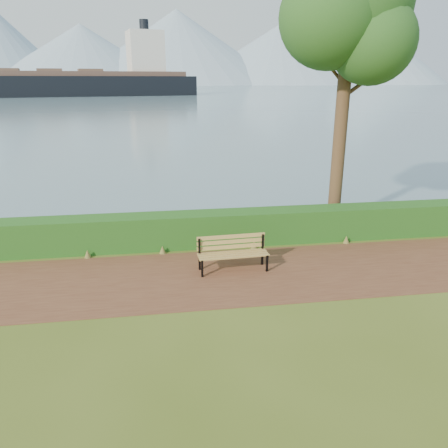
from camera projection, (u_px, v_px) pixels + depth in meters
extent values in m
plane|color=#445217|center=(209.00, 282.00, 10.87)|extent=(140.00, 140.00, 0.00)
cube|color=#512C1B|center=(207.00, 277.00, 11.15)|extent=(40.00, 3.40, 0.01)
cube|color=#164E16|center=(198.00, 229.00, 13.15)|extent=(32.00, 0.85, 1.00)
cube|color=#466370|center=(157.00, 87.00, 254.73)|extent=(700.00, 510.00, 0.00)
cone|color=#7F98AA|center=(82.00, 55.00, 365.25)|extent=(160.00, 160.00, 48.00)
cone|color=#7F98AA|center=(177.00, 47.00, 383.77)|extent=(190.00, 190.00, 62.00)
cone|color=#7F98AA|center=(278.00, 55.00, 393.75)|extent=(170.00, 170.00, 50.00)
cone|color=#7F98AA|center=(367.00, 52.00, 414.64)|extent=(150.00, 150.00, 58.00)
cone|color=#7F98AA|center=(144.00, 64.00, 407.23)|extent=(120.00, 120.00, 35.00)
cone|color=#7F98AA|center=(311.00, 62.00, 424.46)|extent=(130.00, 130.00, 40.00)
cube|color=black|center=(202.00, 269.00, 11.07)|extent=(0.05, 0.06, 0.46)
cube|color=black|center=(199.00, 255.00, 11.42)|extent=(0.05, 0.06, 0.88)
cube|color=black|center=(201.00, 258.00, 11.21)|extent=(0.08, 0.53, 0.05)
cube|color=black|center=(267.00, 263.00, 11.39)|extent=(0.05, 0.06, 0.46)
cube|color=black|center=(262.00, 250.00, 11.74)|extent=(0.05, 0.06, 0.88)
cube|color=black|center=(265.00, 253.00, 11.53)|extent=(0.08, 0.53, 0.05)
cube|color=olive|center=(235.00, 257.00, 11.18)|extent=(1.84, 0.18, 0.04)
cube|color=olive|center=(234.00, 255.00, 11.30)|extent=(1.84, 0.18, 0.04)
cube|color=olive|center=(233.00, 254.00, 11.42)|extent=(1.84, 0.18, 0.04)
cube|color=olive|center=(232.00, 252.00, 11.54)|extent=(1.84, 0.18, 0.04)
cube|color=olive|center=(231.00, 247.00, 11.56)|extent=(1.84, 0.13, 0.11)
cube|color=olive|center=(231.00, 242.00, 11.52)|extent=(1.84, 0.13, 0.11)
cube|color=olive|center=(231.00, 237.00, 11.47)|extent=(1.84, 0.13, 0.11)
cylinder|color=#3C2918|center=(342.00, 114.00, 13.80)|extent=(0.42, 0.42, 7.52)
sphere|color=#1C521B|center=(351.00, 4.00, 12.81)|extent=(3.55, 3.55, 3.55)
sphere|color=#1C521B|center=(368.00, 29.00, 13.61)|extent=(2.72, 2.72, 2.72)
sphere|color=#1C521B|center=(330.00, 17.00, 12.47)|extent=(2.93, 2.93, 2.93)
sphere|color=#1C521B|center=(372.00, 41.00, 12.60)|extent=(2.51, 2.51, 2.51)
cylinder|color=#3C2918|center=(358.00, 86.00, 13.60)|extent=(1.10, 0.13, 0.82)
cylinder|color=#3C2918|center=(331.00, 68.00, 13.41)|extent=(0.85, 0.39, 0.75)
cube|color=black|center=(62.00, 90.00, 124.13)|extent=(77.71, 28.43, 7.69)
cube|color=brown|center=(60.00, 74.00, 122.71)|extent=(71.44, 25.92, 1.32)
cube|color=silver|center=(145.00, 53.00, 129.23)|extent=(11.62, 10.99, 12.09)
cylinder|color=black|center=(144.00, 27.00, 126.97)|extent=(2.64, 2.64, 3.85)
cube|color=brown|center=(6.00, 70.00, 117.78)|extent=(8.00, 8.51, 0.88)
cube|color=brown|center=(49.00, 70.00, 121.53)|extent=(8.00, 8.51, 0.88)
cube|color=brown|center=(90.00, 71.00, 125.28)|extent=(8.00, 8.51, 0.88)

